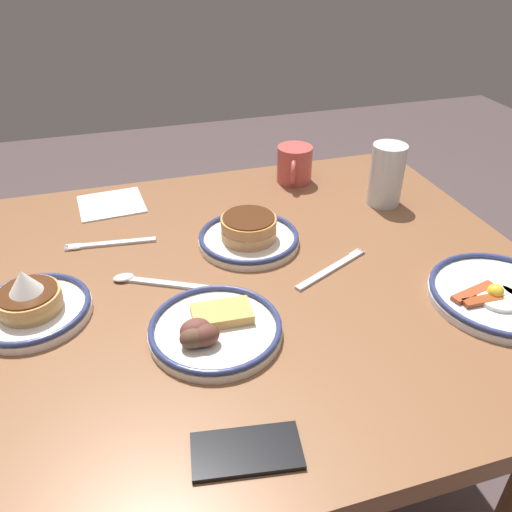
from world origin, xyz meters
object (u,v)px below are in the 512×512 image
(plate_far_side, at_px, (500,295))
(fork_near, at_px, (110,244))
(paper_napkin, at_px, (111,204))
(plate_center_pancakes, at_px, (213,329))
(coffee_mug, at_px, (294,164))
(tea_spoon, at_px, (147,281))
(plate_far_companion, at_px, (31,305))
(fork_far, at_px, (332,269))
(drinking_glass, at_px, (386,178))
(plate_near_main, at_px, (249,235))
(cell_phone, at_px, (247,451))

(plate_far_side, relative_size, fork_near, 1.34)
(paper_napkin, bearing_deg, plate_center_pancakes, 103.94)
(fork_near, bearing_deg, plate_center_pancakes, 112.93)
(coffee_mug, relative_size, tea_spoon, 0.69)
(plate_far_companion, xyz_separation_m, fork_near, (-0.14, -0.20, -0.02))
(plate_far_companion, bearing_deg, tea_spoon, -168.61)
(tea_spoon, bearing_deg, fork_far, 169.90)
(drinking_glass, relative_size, fork_far, 0.81)
(plate_far_side, bearing_deg, plate_far_companion, -13.85)
(plate_near_main, relative_size, fork_near, 1.13)
(plate_near_main, bearing_deg, drinking_glass, -166.51)
(coffee_mug, relative_size, drinking_glass, 0.81)
(cell_phone, relative_size, fork_far, 0.79)
(coffee_mug, bearing_deg, fork_near, 20.90)
(plate_far_companion, relative_size, paper_napkin, 1.35)
(paper_napkin, bearing_deg, plate_far_companion, 67.73)
(plate_near_main, bearing_deg, plate_far_companion, 15.72)
(plate_far_side, height_order, tea_spoon, plate_far_side)
(fork_far, bearing_deg, tea_spoon, -10.10)
(plate_far_companion, bearing_deg, plate_center_pancakes, 153.65)
(cell_phone, bearing_deg, tea_spoon, -70.48)
(drinking_glass, relative_size, fork_near, 0.78)
(fork_near, distance_m, tea_spoon, 0.17)
(fork_near, bearing_deg, fork_far, 151.54)
(paper_napkin, bearing_deg, cell_phone, 99.07)
(plate_center_pancakes, bearing_deg, paper_napkin, -76.06)
(plate_far_side, relative_size, paper_napkin, 1.68)
(plate_center_pancakes, height_order, plate_far_companion, plate_far_companion)
(paper_napkin, bearing_deg, plate_far_side, 137.95)
(plate_far_companion, xyz_separation_m, plate_far_side, (-0.81, 0.20, -0.01))
(plate_near_main, height_order, plate_far_side, plate_near_main)
(fork_near, xyz_separation_m, tea_spoon, (-0.06, 0.16, 0.00))
(coffee_mug, distance_m, cell_phone, 0.84)
(fork_far, bearing_deg, plate_far_companion, -2.33)
(paper_napkin, height_order, fork_far, fork_far)
(plate_far_companion, xyz_separation_m, drinking_glass, (-0.79, -0.21, 0.04))
(plate_far_side, bearing_deg, plate_center_pancakes, -6.12)
(plate_center_pancakes, relative_size, coffee_mug, 1.88)
(fork_far, bearing_deg, plate_far_side, 144.91)
(drinking_glass, height_order, tea_spoon, drinking_glass)
(coffee_mug, xyz_separation_m, fork_near, (0.48, 0.18, -0.05))
(plate_far_companion, xyz_separation_m, fork_far, (-0.56, 0.02, -0.02))
(coffee_mug, xyz_separation_m, fork_far, (0.07, 0.41, -0.05))
(plate_near_main, distance_m, plate_center_pancakes, 0.30)
(cell_phone, relative_size, paper_napkin, 0.96)
(plate_center_pancakes, height_order, fork_far, plate_center_pancakes)
(plate_center_pancakes, height_order, paper_napkin, plate_center_pancakes)
(fork_far, bearing_deg, drinking_glass, -135.62)
(plate_far_side, bearing_deg, plate_near_main, -40.01)
(plate_center_pancakes, distance_m, fork_near, 0.37)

